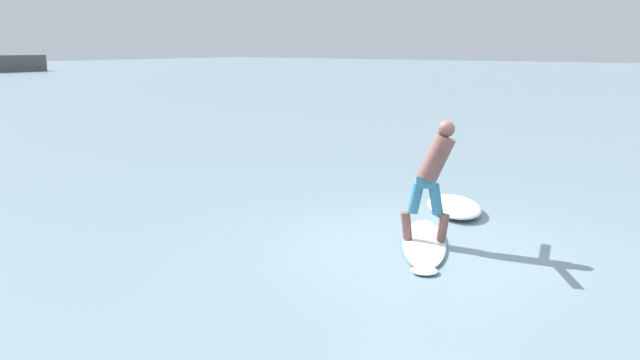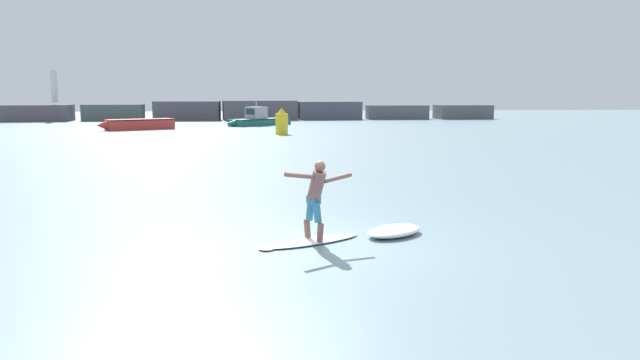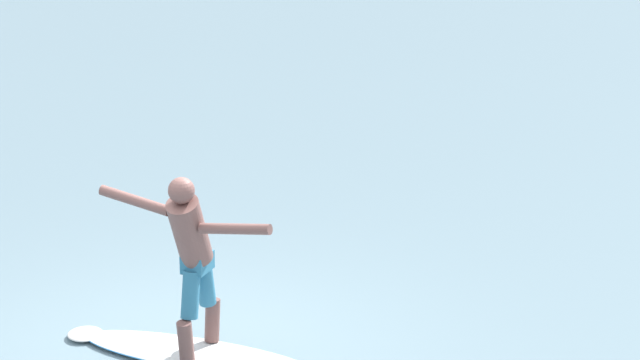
% 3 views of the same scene
% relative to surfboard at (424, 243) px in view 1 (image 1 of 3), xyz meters
% --- Properties ---
extents(ground_plane, '(200.00, 200.00, 0.00)m').
position_rel_surfboard_xyz_m(ground_plane, '(-0.10, -0.08, -0.03)').
color(ground_plane, gray).
extents(surfboard, '(2.36, 1.58, 0.20)m').
position_rel_surfboard_xyz_m(surfboard, '(0.00, 0.00, 0.00)').
color(surfboard, white).
rests_on(surfboard, ground).
extents(surfer, '(1.47, 0.90, 1.67)m').
position_rel_surfboard_xyz_m(surfer, '(0.08, -0.07, 1.01)').
color(surfer, brown).
rests_on(surfer, surfboard).
extents(wave_foam_at_tail, '(1.70, 1.57, 0.20)m').
position_rel_surfboard_xyz_m(wave_foam_at_tail, '(1.85, 0.41, 0.07)').
color(wave_foam_at_tail, white).
rests_on(wave_foam_at_tail, ground).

